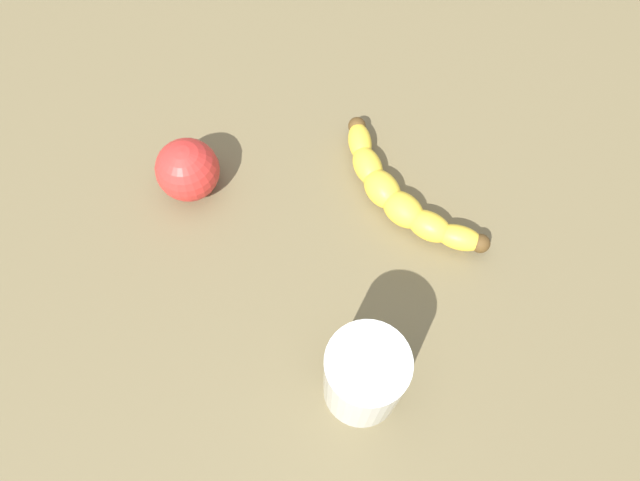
% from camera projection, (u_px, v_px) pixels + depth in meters
% --- Properties ---
extents(wooden_tabletop, '(1.20, 1.20, 0.03)m').
position_uv_depth(wooden_tabletop, '(270.00, 234.00, 0.66)').
color(wooden_tabletop, brown).
rests_on(wooden_tabletop, ground).
extents(banana, '(0.16, 0.17, 0.04)m').
position_uv_depth(banana, '(399.00, 194.00, 0.65)').
color(banana, yellow).
rests_on(banana, wooden_tabletop).
extents(smoothie_glass, '(0.07, 0.07, 0.11)m').
position_uv_depth(smoothie_glass, '(364.00, 377.00, 0.53)').
color(smoothie_glass, silver).
rests_on(smoothie_glass, wooden_tabletop).
extents(apple_fruit, '(0.07, 0.07, 0.07)m').
position_uv_depth(apple_fruit, '(188.00, 170.00, 0.64)').
color(apple_fruit, red).
rests_on(apple_fruit, wooden_tabletop).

